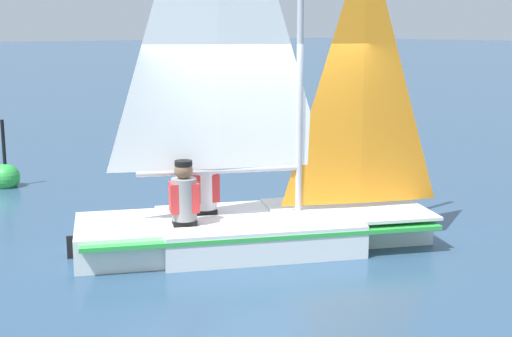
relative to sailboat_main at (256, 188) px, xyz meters
The scene contains 5 objects.
ground_plane 0.75m from the sailboat_main, 117.19° to the right, with size 260.00×260.00×0.00m, color #2D4C6B.
sailboat_main is the anchor object (origin of this frame).
sailor_helm 0.66m from the sailboat_main, 38.34° to the left, with size 0.40×0.42×1.16m.
sailor_crew 0.94m from the sailboat_main, 75.37° to the left, with size 0.40×0.42×1.16m.
buoy_marker 5.49m from the sailboat_main, 12.19° to the left, with size 0.48×0.48×1.23m.
Camera 1 is at (-6.60, 5.46, 2.70)m, focal length 50.00 mm.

